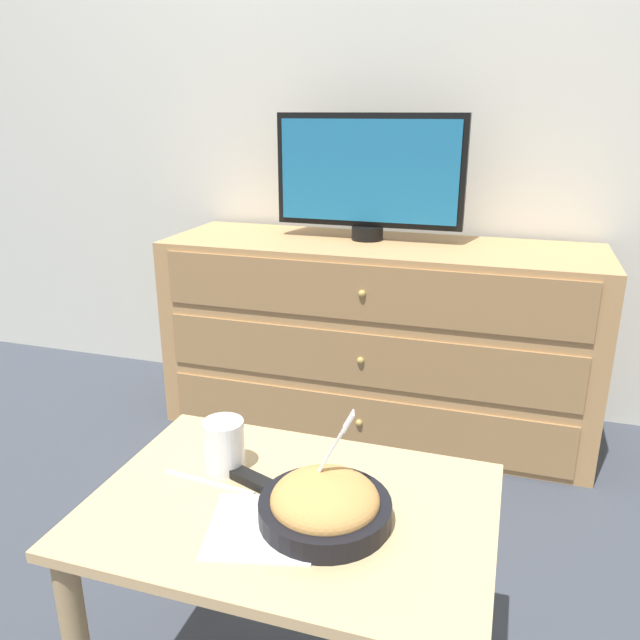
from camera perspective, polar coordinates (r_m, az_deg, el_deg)
The scene contains 10 objects.
ground_plane at distance 2.68m, azimuth 3.34°, elevation -6.25°, with size 12.00×12.00×0.00m, color #383D47.
wall_back at distance 2.46m, azimuth 4.11°, elevation 22.67°, with size 12.00×0.05×2.60m.
dresser at distance 2.28m, azimuth 5.19°, elevation -1.52°, with size 1.51×0.49×0.69m.
tv at distance 2.21m, azimuth 4.50°, elevation 13.19°, with size 0.66×0.11×0.43m.
coffee_table at distance 1.20m, azimuth -2.65°, elevation -19.78°, with size 0.71×0.49×0.46m.
takeout_bowl at distance 1.09m, azimuth 0.46°, elevation -16.51°, with size 0.23×0.23×0.19m.
drink_cup at distance 1.24m, azimuth -8.75°, elevation -11.51°, with size 0.08×0.08×0.10m.
napkin at distance 1.10m, azimuth -5.28°, elevation -18.33°, with size 0.21×0.21×0.00m.
knife at distance 1.22m, azimuth -10.10°, elevation -14.45°, with size 0.19×0.03×0.01m.
remote_control at distance 1.22m, azimuth -7.29°, elevation -13.80°, with size 0.16×0.08×0.02m.
Camera 1 is at (0.58, -2.36, 1.13)m, focal length 35.00 mm.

